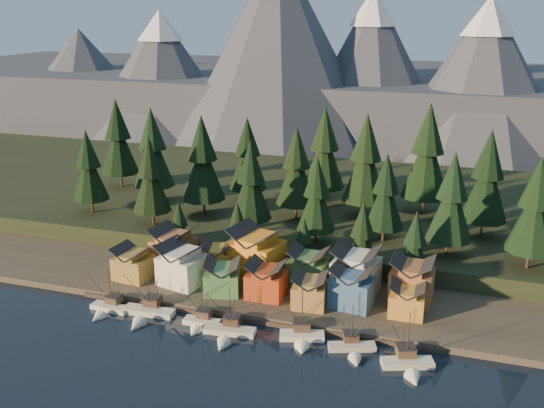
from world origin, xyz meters
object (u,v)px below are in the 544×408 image
(boat_2, at_px, (200,317))
(boat_5, at_px, (353,344))
(house_front_1, at_px, (182,263))
(house_back_1, at_px, (217,257))
(boat_3, at_px, (228,327))
(house_back_0, at_px, (174,246))
(house_front_0, at_px, (133,262))
(boat_0, at_px, (107,304))
(boat_4, at_px, (302,330))
(boat_1, at_px, (146,308))
(boat_6, at_px, (409,358))

(boat_2, xyz_separation_m, boat_5, (32.04, -0.15, -0.27))
(house_front_1, bearing_deg, house_back_1, 66.34)
(boat_2, distance_m, boat_3, 7.29)
(boat_3, bearing_deg, house_back_0, 128.39)
(house_front_0, bearing_deg, boat_0, -77.93)
(boat_2, relative_size, house_front_0, 1.19)
(boat_4, bearing_deg, boat_5, -20.20)
(boat_5, height_order, house_back_1, house_back_1)
(boat_5, bearing_deg, house_back_1, 129.89)
(boat_4, bearing_deg, house_front_0, 148.61)
(boat_1, height_order, boat_2, boat_1)
(house_back_1, bearing_deg, boat_4, -52.40)
(boat_4, relative_size, boat_6, 1.01)
(boat_1, bearing_deg, boat_5, -3.05)
(house_back_0, bearing_deg, boat_1, -71.07)
(boat_5, bearing_deg, boat_6, -32.45)
(boat_0, height_order, house_front_0, house_front_0)
(house_front_0, xyz_separation_m, house_front_1, (12.43, 1.00, 0.98))
(boat_3, relative_size, house_back_0, 1.13)
(boat_5, xyz_separation_m, house_back_0, (-49.26, 23.11, 5.03))
(boat_6, xyz_separation_m, house_back_0, (-60.09, 25.68, 4.60))
(boat_1, height_order, house_back_0, house_back_0)
(boat_2, relative_size, boat_4, 0.88)
(boat_0, relative_size, house_back_0, 0.99)
(boat_4, xyz_separation_m, house_front_0, (-45.03, 13.00, 3.34))
(boat_0, bearing_deg, house_front_0, 99.67)
(boat_1, xyz_separation_m, house_front_0, (-10.65, 13.59, 3.58))
(house_back_1, bearing_deg, boat_0, -139.80)
(boat_1, distance_m, boat_3, 19.82)
(boat_0, xyz_separation_m, boat_1, (9.13, 0.60, 0.18))
(boat_2, xyz_separation_m, boat_3, (7.02, -1.98, -0.06))
(boat_6, xyz_separation_m, house_front_1, (-53.80, 17.45, 4.43))
(boat_0, height_order, boat_5, boat_0)
(boat_4, bearing_deg, boat_6, -24.54)
(boat_2, distance_m, house_back_0, 29.09)
(boat_1, xyz_separation_m, boat_6, (55.57, -2.87, 0.12))
(boat_0, relative_size, boat_6, 0.88)
(boat_3, bearing_deg, boat_5, -1.60)
(boat_3, xyz_separation_m, house_front_1, (-17.93, 16.72, 4.65))
(boat_3, xyz_separation_m, house_back_1, (-12.35, 24.26, 3.72))
(house_front_1, bearing_deg, boat_1, -84.05)
(boat_6, bearing_deg, boat_1, 157.72)
(boat_0, relative_size, boat_4, 0.88)
(house_back_0, bearing_deg, boat_6, -15.41)
(boat_2, xyz_separation_m, house_front_1, (-10.92, 14.74, 4.59))
(boat_2, bearing_deg, house_back_1, 102.16)
(boat_6, relative_size, house_front_0, 1.34)
(boat_3, relative_size, house_back_1, 1.34)
(house_front_0, bearing_deg, boat_5, -8.14)
(boat_1, relative_size, boat_5, 1.25)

